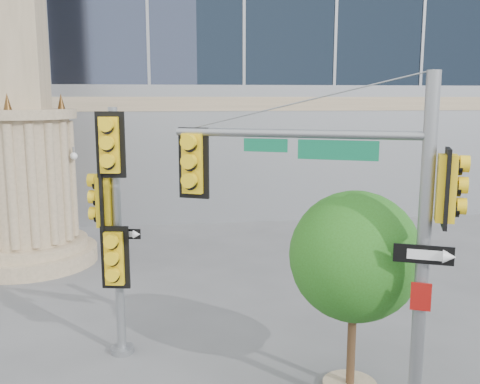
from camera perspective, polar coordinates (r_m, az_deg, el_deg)
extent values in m
cylinder|color=gray|center=(19.35, -21.52, -6.31)|extent=(4.40, 4.40, 0.50)
cylinder|color=gray|center=(19.24, -21.59, -5.16)|extent=(3.80, 3.80, 0.30)
cylinder|color=gray|center=(18.82, -22.01, 1.17)|extent=(3.00, 3.00, 4.00)
cylinder|color=gray|center=(18.64, -22.44, 7.72)|extent=(3.50, 3.50, 0.30)
cone|color=#472D14|center=(18.36, -18.55, 9.18)|extent=(0.24, 0.24, 0.50)
cylinder|color=slate|center=(8.91, 18.89, -6.99)|extent=(0.21, 0.21, 5.86)
cylinder|color=slate|center=(8.69, 5.94, 6.20)|extent=(3.79, 1.81, 0.14)
cube|color=#0C6843|center=(8.59, 10.39, 4.42)|extent=(1.17, 0.56, 0.31)
cube|color=yellow|center=(9.21, -4.94, 3.08)|extent=(0.60, 0.47, 1.22)
cube|color=yellow|center=(8.67, 21.13, 0.38)|extent=(0.47, 0.60, 1.22)
cube|color=black|center=(8.73, 18.98, -6.32)|extent=(0.83, 0.40, 0.29)
cube|color=maroon|center=(8.94, 18.73, -10.53)|extent=(0.30, 0.16, 0.45)
cylinder|color=slate|center=(12.35, -12.44, -16.10)|extent=(0.51, 0.51, 0.13)
cylinder|color=slate|center=(11.46, -12.92, -4.46)|extent=(0.19, 0.19, 5.27)
cube|color=yellow|center=(10.93, -13.64, 4.91)|extent=(0.62, 0.40, 1.32)
cube|color=yellow|center=(11.37, -14.19, -0.83)|extent=(0.40, 0.62, 1.32)
cube|color=yellow|center=(11.36, -13.16, -6.81)|extent=(0.62, 0.40, 1.32)
cube|color=black|center=(11.28, -12.18, -4.39)|extent=(0.65, 0.15, 0.21)
cylinder|color=#382314|center=(10.56, 11.82, -14.99)|extent=(0.16, 0.16, 2.05)
sphere|color=#235713|center=(10.00, 12.14, -6.68)|extent=(2.39, 2.39, 2.39)
sphere|color=#235713|center=(10.53, 14.18, -7.85)|extent=(1.48, 1.48, 1.48)
sphere|color=#235713|center=(9.70, 10.43, -8.91)|extent=(1.25, 1.25, 1.25)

